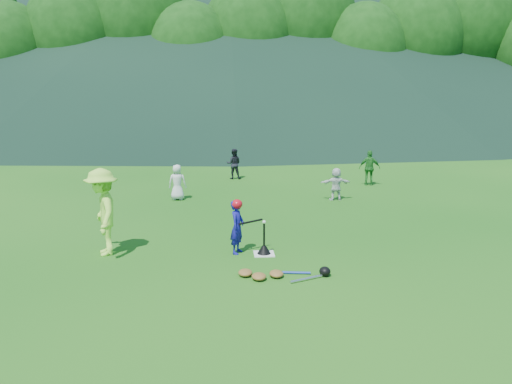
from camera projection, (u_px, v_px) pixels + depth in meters
ground at (264, 254)px, 11.03m from camera, size 120.00×120.00×0.00m
home_plate at (264, 254)px, 11.03m from camera, size 0.45×0.45×0.02m
baseball at (264, 222)px, 10.89m from camera, size 0.08×0.08×0.08m
batter_child at (237, 227)px, 11.01m from camera, size 0.43×0.51×1.20m
adult_coach at (103, 212)px, 10.86m from camera, size 1.04×1.39×1.92m
fielder_a at (177, 182)px, 16.43m from camera, size 0.60×0.41×1.18m
fielder_b at (234, 164)px, 20.35m from camera, size 0.64×0.52×1.24m
fielder_c at (370, 168)px, 18.95m from camera, size 0.84×0.48×1.34m
fielder_d at (336, 184)px, 16.40m from camera, size 1.02×0.37×1.08m
batting_tee at (264, 249)px, 11.01m from camera, size 0.30×0.30×0.68m
batter_gear at (238, 206)px, 10.92m from camera, size 0.70×0.35×0.56m
equipment_pile at (277, 274)px, 9.67m from camera, size 1.80×0.66×0.19m
outfield_fence at (232, 129)px, 38.26m from camera, size 70.07×0.08×1.33m
tree_line at (232, 35)px, 42.47m from camera, size 70.04×11.40×14.82m
distant_hills at (181, 24)px, 87.47m from camera, size 155.00×140.00×32.00m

